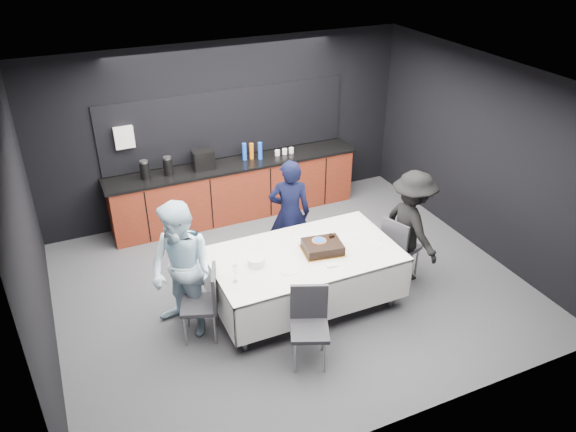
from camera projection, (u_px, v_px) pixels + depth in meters
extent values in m
plane|color=#45464B|center=(291.00, 286.00, 7.63)|extent=(6.00, 6.00, 0.00)
cube|color=white|center=(292.00, 84.00, 6.26)|extent=(6.00, 5.00, 0.04)
cube|color=black|center=(226.00, 129.00, 8.93)|extent=(6.00, 0.04, 2.80)
cube|color=black|center=(408.00, 313.00, 4.96)|extent=(6.00, 0.04, 2.80)
cube|color=black|center=(31.00, 249.00, 5.88)|extent=(0.04, 5.00, 2.80)
cube|color=black|center=(482.00, 156.00, 8.01)|extent=(0.04, 5.00, 2.80)
cube|color=#611E0F|center=(236.00, 190.00, 9.16)|extent=(4.00, 0.60, 0.90)
cube|color=black|center=(234.00, 164.00, 8.93)|extent=(4.10, 0.64, 0.04)
cube|color=black|center=(227.00, 124.00, 8.87)|extent=(4.00, 0.03, 1.10)
cube|color=white|center=(124.00, 137.00, 8.23)|extent=(0.28, 0.12, 0.32)
cylinder|color=black|center=(145.00, 171.00, 8.36)|extent=(0.14, 0.14, 0.26)
cylinder|color=black|center=(168.00, 167.00, 8.48)|extent=(0.14, 0.14, 0.26)
cube|color=black|center=(203.00, 159.00, 8.67)|extent=(0.32, 0.24, 0.30)
cylinder|color=blue|center=(244.00, 152.00, 8.96)|extent=(0.07, 0.07, 0.28)
cylinder|color=orange|center=(252.00, 151.00, 9.01)|extent=(0.07, 0.07, 0.26)
cylinder|color=blue|center=(260.00, 151.00, 8.99)|extent=(0.07, 0.07, 0.28)
cylinder|color=white|center=(277.00, 153.00, 9.16)|extent=(0.08, 0.08, 0.09)
cylinder|color=white|center=(285.00, 151.00, 9.21)|extent=(0.08, 0.08, 0.09)
cylinder|color=white|center=(291.00, 150.00, 9.25)|extent=(0.08, 0.08, 0.09)
cylinder|color=#99999E|center=(144.00, 162.00, 8.29)|extent=(0.12, 0.12, 0.03)
cylinder|color=#99999E|center=(167.00, 158.00, 8.41)|extent=(0.12, 0.12, 0.03)
cylinder|color=#99999E|center=(244.00, 325.00, 6.38)|extent=(0.06, 0.06, 0.75)
cylinder|color=#99999E|center=(217.00, 278.00, 7.17)|extent=(0.06, 0.06, 0.75)
cylinder|color=#99999E|center=(392.00, 282.00, 7.09)|extent=(0.06, 0.06, 0.75)
cylinder|color=#99999E|center=(353.00, 244.00, 7.88)|extent=(0.06, 0.06, 0.75)
cube|color=silver|center=(304.00, 254.00, 6.94)|extent=(2.32, 1.32, 0.04)
cube|color=silver|center=(328.00, 301.00, 6.55)|extent=(2.32, 0.02, 0.55)
cube|color=silver|center=(283.00, 247.00, 7.59)|extent=(2.32, 0.02, 0.55)
cube|color=silver|center=(217.00, 295.00, 6.66)|extent=(0.02, 1.32, 0.55)
cube|color=silver|center=(382.00, 252.00, 7.48)|extent=(0.02, 1.32, 0.55)
cube|color=gold|center=(322.00, 251.00, 6.97)|extent=(0.56, 0.48, 0.01)
cube|color=black|center=(323.00, 247.00, 6.94)|extent=(0.51, 0.44, 0.10)
cube|color=black|center=(323.00, 243.00, 6.91)|extent=(0.51, 0.44, 0.01)
cylinder|color=#F25C14|center=(319.00, 240.00, 6.95)|extent=(0.18, 0.18, 0.00)
cylinder|color=blue|center=(319.00, 240.00, 6.95)|extent=(0.15, 0.15, 0.01)
sphere|color=black|center=(331.00, 234.00, 7.06)|extent=(0.04, 0.04, 0.04)
sphere|color=black|center=(334.00, 235.00, 7.04)|extent=(0.04, 0.04, 0.04)
sphere|color=black|center=(331.00, 236.00, 7.02)|extent=(0.04, 0.04, 0.04)
cylinder|color=white|center=(256.00, 262.00, 6.68)|extent=(0.20, 0.20, 0.10)
cylinder|color=white|center=(289.00, 270.00, 6.60)|extent=(0.22, 0.22, 0.01)
cylinder|color=white|center=(355.00, 235.00, 7.30)|extent=(0.18, 0.18, 0.01)
cylinder|color=white|center=(375.00, 244.00, 7.10)|extent=(0.19, 0.19, 0.01)
cylinder|color=white|center=(302.00, 240.00, 7.20)|extent=(0.22, 0.22, 0.01)
cube|color=white|center=(332.00, 265.00, 6.69)|extent=(0.15, 0.11, 0.02)
cylinder|color=white|center=(235.00, 282.00, 6.41)|extent=(0.06, 0.06, 0.00)
cylinder|color=white|center=(235.00, 277.00, 6.38)|extent=(0.01, 0.01, 0.12)
cylinder|color=white|center=(235.00, 269.00, 6.32)|extent=(0.05, 0.05, 0.10)
cube|color=#2F2F34|center=(199.00, 305.00, 6.57)|extent=(0.54, 0.54, 0.05)
cube|color=#2F2F34|center=(214.00, 287.00, 6.46)|extent=(0.18, 0.41, 0.45)
cylinder|color=#99999E|center=(188.00, 312.00, 6.81)|extent=(0.03, 0.03, 0.44)
cylinder|color=#99999E|center=(185.00, 331.00, 6.52)|extent=(0.03, 0.03, 0.44)
cylinder|color=#99999E|center=(216.00, 310.00, 6.84)|extent=(0.03, 0.03, 0.44)
cylinder|color=#99999E|center=(215.00, 329.00, 6.54)|extent=(0.03, 0.03, 0.44)
cube|color=#2F2F34|center=(401.00, 247.00, 7.66)|extent=(0.54, 0.54, 0.05)
cube|color=#2F2F34|center=(394.00, 237.00, 7.42)|extent=(0.19, 0.41, 0.45)
cylinder|color=#99999E|center=(417.00, 261.00, 7.77)|extent=(0.03, 0.03, 0.44)
cylinder|color=#99999E|center=(396.00, 252.00, 7.98)|extent=(0.03, 0.03, 0.44)
cylinder|color=#99999E|center=(402.00, 271.00, 7.56)|extent=(0.03, 0.03, 0.44)
cylinder|color=#99999E|center=(382.00, 261.00, 7.77)|extent=(0.03, 0.03, 0.44)
cube|color=#2F2F34|center=(310.00, 330.00, 6.18)|extent=(0.55, 0.55, 0.05)
cube|color=#2F2F34|center=(309.00, 302.00, 6.22)|extent=(0.40, 0.20, 0.45)
cylinder|color=#99999E|center=(295.00, 357.00, 6.14)|extent=(0.03, 0.03, 0.44)
cylinder|color=#99999E|center=(326.00, 357.00, 6.15)|extent=(0.03, 0.03, 0.44)
cylinder|color=#99999E|center=(294.00, 336.00, 6.44)|extent=(0.03, 0.03, 0.44)
cylinder|color=#99999E|center=(323.00, 336.00, 6.44)|extent=(0.03, 0.03, 0.44)
imported|color=black|center=(290.00, 213.00, 7.77)|extent=(0.68, 0.56, 1.60)
imported|color=#C3E4F5|center=(182.00, 271.00, 6.46)|extent=(0.99, 1.05, 1.72)
imported|color=black|center=(411.00, 227.00, 7.47)|extent=(0.61, 1.03, 1.58)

